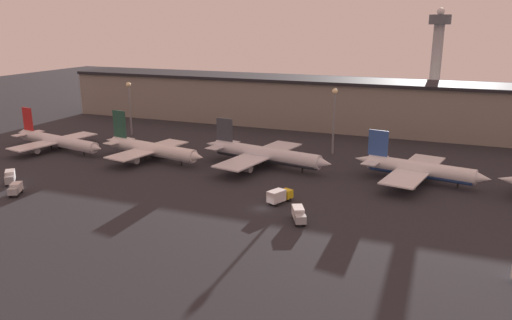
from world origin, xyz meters
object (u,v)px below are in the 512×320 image
Objects in this scene: airplane_3 at (418,169)px; service_vehicle_5 at (10,177)px; service_vehicle_1 at (16,189)px; control_tower at (437,57)px; service_vehicle_3 at (279,196)px; airplane_1 at (151,149)px; service_vehicle_4 at (299,214)px; airplane_0 at (57,141)px; airplane_2 at (264,154)px.

airplane_3 is 109.05m from service_vehicle_5.
control_tower is at bearing 118.59° from service_vehicle_1.
service_vehicle_3 is at bearing 77.34° from service_vehicle_1.
control_tower is at bearing 64.06° from airplane_1.
service_vehicle_4 is 79.27m from service_vehicle_5.
service_vehicle_4 is at bearing -108.36° from airplane_3.
control_tower is at bearing 101.89° from airplane_3.
airplane_0 is 46.05m from service_vehicle_1.
service_vehicle_3 is (63.03, 18.55, 0.26)m from service_vehicle_1.
airplane_0 is 115.97m from airplane_3.
airplane_0 is 6.31× the size of service_vehicle_4.
airplane_0 is 5.99× the size of service_vehicle_3.
service_vehicle_4 is at bearing -17.41° from airplane_1.
service_vehicle_4 is (94.05, -30.24, -1.46)m from airplane_0.
airplane_1 reaches higher than service_vehicle_5.
service_vehicle_3 is 1.05× the size of service_vehicle_4.
service_vehicle_1 is at bearing -122.34° from control_tower.
service_vehicle_3 is (49.79, -21.95, -1.60)m from airplane_1.
service_vehicle_4 is 1.15× the size of service_vehicle_5.
airplane_2 reaches higher than service_vehicle_4.
airplane_3 is (79.03, 7.25, 0.05)m from airplane_1.
airplane_3 is at bearing 88.30° from service_vehicle_1.
service_vehicle_3 is 1.21× the size of service_vehicle_5.
airplane_0 is 88.99m from service_vehicle_3.
service_vehicle_5 is (-8.57, 6.31, 0.24)m from service_vehicle_1.
airplane_2 is at bearing 82.11° from service_vehicle_5.
airplane_1 is at bearing -163.70° from airplane_3.
service_vehicle_1 is 0.92× the size of service_vehicle_5.
control_tower reaches higher than airplane_0.
service_vehicle_5 is at bearing -113.45° from service_vehicle_4.
service_vehicle_3 is at bearing -12.73° from airplane_1.
control_tower reaches higher than service_vehicle_3.
airplane_3 is at bearing -22.07° from service_vehicle_3.
airplane_1 is 7.39× the size of service_vehicle_1.
service_vehicle_3 reaches higher than service_vehicle_1.
service_vehicle_1 is 0.12× the size of control_tower.
service_vehicle_4 is (7.60, -9.17, -0.20)m from service_vehicle_3.
control_tower is at bearing 145.74° from service_vehicle_4.
service_vehicle_3 is at bearing -2.64° from airplane_0.
service_vehicle_3 is at bearing -51.60° from airplane_2.
service_vehicle_1 is (-92.27, -47.76, -1.91)m from airplane_3.
control_tower reaches higher than airplane_2.
airplane_2 reaches higher than airplane_3.
service_vehicle_5 is (-100.85, -41.45, -1.67)m from airplane_3.
service_vehicle_3 is 11.91m from service_vehicle_4.
airplane_1 is at bearing -144.15° from service_vehicle_4.
service_vehicle_1 is 0.76× the size of service_vehicle_3.
airplane_3 reaches higher than service_vehicle_3.
airplane_0 is 36.49m from service_vehicle_5.
service_vehicle_4 is (-21.64, -38.38, -1.85)m from airplane_3.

